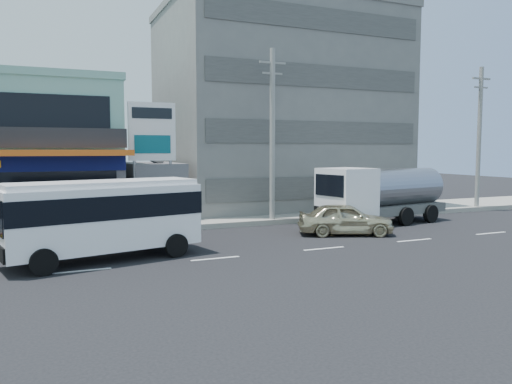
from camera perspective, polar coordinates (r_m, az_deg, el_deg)
ground at (r=20.00m, az=-4.67°, el=-7.60°), size 120.00×120.00×0.00m
sidewalk at (r=30.46m, az=-1.55°, el=-2.97°), size 70.00×5.00×0.30m
shop_building at (r=32.48m, az=-26.61°, el=3.81°), size 12.40×11.70×8.00m
concrete_building at (r=37.33m, az=2.44°, el=9.01°), size 16.00×12.00×14.00m
gap_structure at (r=31.23m, az=-11.83°, el=0.08°), size 3.00×6.00×3.50m
satellite_dish at (r=30.16m, az=-11.50°, el=3.39°), size 1.50×1.50×0.15m
billboard at (r=28.29m, az=-11.78°, el=6.03°), size 2.60×0.18×6.90m
utility_pole_near at (r=28.66m, az=1.88°, el=6.56°), size 1.60×0.30×10.00m
utility_pole_far at (r=38.35m, az=24.14°, el=5.71°), size 1.60×0.30×10.00m
minibus at (r=20.26m, az=-17.04°, el=-2.32°), size 7.75×3.94×3.10m
sedan at (r=25.66m, az=10.19°, el=-3.04°), size 5.13×3.60×1.62m
tanker_truck at (r=29.57m, az=13.92°, el=-0.19°), size 8.66×3.89×3.29m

